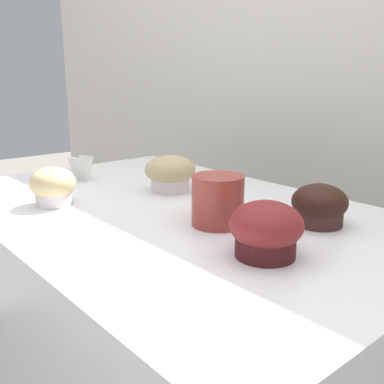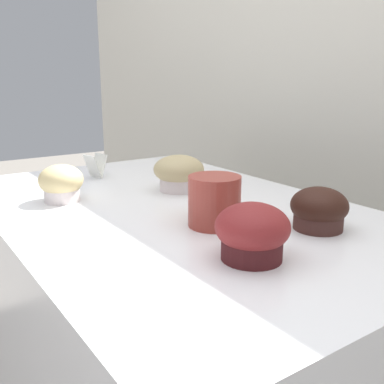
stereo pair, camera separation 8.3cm
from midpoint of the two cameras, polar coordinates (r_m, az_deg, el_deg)
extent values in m
cube|color=beige|center=(1.33, 16.14, 1.18)|extent=(3.20, 0.10, 1.80)
cylinder|color=silver|center=(1.02, -5.11, 1.48)|extent=(0.09, 0.09, 0.05)
ellipsoid|color=tan|center=(1.01, -5.14, 2.84)|extent=(0.11, 0.11, 0.06)
cylinder|color=#422521|center=(0.80, 12.99, -2.69)|extent=(0.08, 0.08, 0.04)
ellipsoid|color=black|center=(0.80, 13.08, -1.27)|extent=(0.10, 0.10, 0.06)
cylinder|color=white|center=(0.96, -19.58, -0.28)|extent=(0.07, 0.07, 0.05)
ellipsoid|color=#DDC485|center=(0.95, -19.70, 1.04)|extent=(0.09, 0.09, 0.06)
cylinder|color=#461719|center=(0.65, 5.72, -6.21)|extent=(0.09, 0.09, 0.05)
ellipsoid|color=maroon|center=(0.64, 5.78, -4.18)|extent=(0.11, 0.11, 0.07)
cylinder|color=#99382D|center=(0.78, 0.45, -1.07)|extent=(0.09, 0.09, 0.09)
torus|color=#99382D|center=(0.84, -1.26, 0.37)|extent=(0.05, 0.03, 0.05)
cylinder|color=black|center=(0.77, 0.45, 1.82)|extent=(0.08, 0.08, 0.01)
cube|color=white|center=(1.16, -15.56, 3.04)|extent=(0.05, 0.03, 0.06)
cube|color=silver|center=(1.15, -16.35, 2.87)|extent=(0.05, 0.03, 0.06)
camera|label=1|loc=(0.04, -92.86, -0.75)|focal=42.00mm
camera|label=2|loc=(0.04, 87.14, 0.75)|focal=42.00mm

